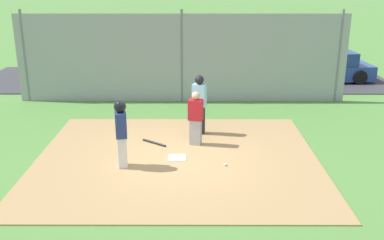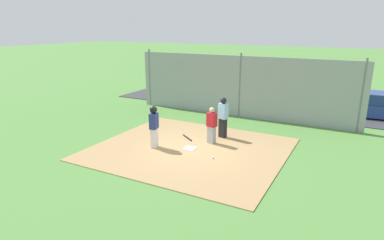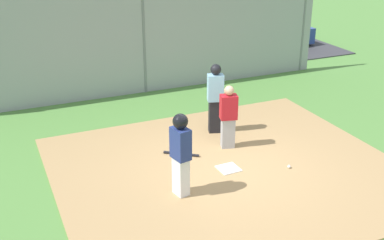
# 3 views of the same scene
# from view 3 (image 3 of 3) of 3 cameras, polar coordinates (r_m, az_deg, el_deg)

# --- Properties ---
(ground_plane) EXTENTS (140.00, 140.00, 0.00)m
(ground_plane) POSITION_cam_3_polar(r_m,az_deg,el_deg) (10.52, 4.29, -5.87)
(ground_plane) COLOR #51843D
(dirt_infield) EXTENTS (7.20, 6.40, 0.03)m
(dirt_infield) POSITION_cam_3_polar(r_m,az_deg,el_deg) (10.51, 4.29, -5.80)
(dirt_infield) COLOR #A88456
(dirt_infield) RESTS_ON ground_plane
(home_plate) EXTENTS (0.45, 0.45, 0.02)m
(home_plate) POSITION_cam_3_polar(r_m,az_deg,el_deg) (10.50, 4.30, -5.68)
(home_plate) COLOR white
(home_plate) RESTS_ON dirt_infield
(catcher) EXTENTS (0.43, 0.35, 1.51)m
(catcher) POSITION_cam_3_polar(r_m,az_deg,el_deg) (11.15, 4.27, 0.44)
(catcher) COLOR #9E9EA3
(catcher) RESTS_ON dirt_infield
(umpire) EXTENTS (0.44, 0.36, 1.75)m
(umpire) POSITION_cam_3_polar(r_m,az_deg,el_deg) (11.89, 2.74, 2.70)
(umpire) COLOR black
(umpire) RESTS_ON dirt_infield
(runner) EXTENTS (0.33, 0.42, 1.68)m
(runner) POSITION_cam_3_polar(r_m,az_deg,el_deg) (9.14, -1.34, -3.45)
(runner) COLOR silver
(runner) RESTS_ON dirt_infield
(baseball_bat) EXTENTS (0.70, 0.54, 0.06)m
(baseball_bat) POSITION_cam_3_polar(r_m,az_deg,el_deg) (11.04, -1.26, -3.98)
(baseball_bat) COLOR black
(baseball_bat) RESTS_ON dirt_infield
(baseball) EXTENTS (0.07, 0.07, 0.07)m
(baseball) POSITION_cam_3_polar(r_m,az_deg,el_deg) (10.70, 11.28, -5.36)
(baseball) COLOR white
(baseball) RESTS_ON dirt_infield
(backstop_fence) EXTENTS (12.00, 0.10, 3.35)m
(backstop_fence) POSITION_cam_3_polar(r_m,az_deg,el_deg) (14.71, -5.66, 9.21)
(backstop_fence) COLOR #93999E
(backstop_fence) RESTS_ON ground_plane
(parking_lot) EXTENTS (18.00, 5.20, 0.04)m
(parking_lot) POSITION_cam_3_polar(r_m,az_deg,el_deg) (18.36, -8.95, 6.68)
(parking_lot) COLOR #38383D
(parking_lot) RESTS_ON ground_plane
(parked_car_blue) EXTENTS (4.30, 2.10, 1.28)m
(parked_car_blue) POSITION_cam_3_polar(r_m,az_deg,el_deg) (20.36, 8.26, 10.04)
(parked_car_blue) COLOR #28428C
(parked_car_blue) RESTS_ON parking_lot
(parked_car_silver) EXTENTS (4.42, 2.40, 1.28)m
(parked_car_silver) POSITION_cam_3_polar(r_m,az_deg,el_deg) (18.82, -8.54, 8.97)
(parked_car_silver) COLOR #B2B2B7
(parked_car_silver) RESTS_ON parking_lot
(parked_car_green) EXTENTS (4.40, 2.33, 1.28)m
(parked_car_green) POSITION_cam_3_polar(r_m,az_deg,el_deg) (17.91, -17.92, 7.41)
(parked_car_green) COLOR #235B38
(parked_car_green) RESTS_ON parking_lot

